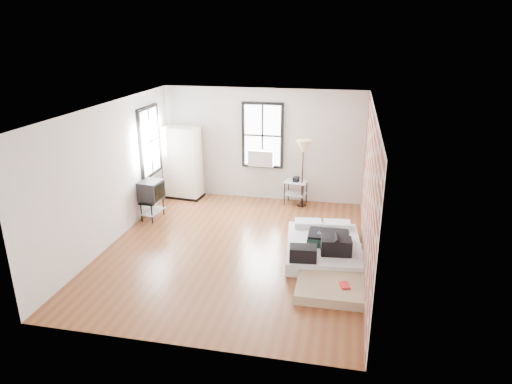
% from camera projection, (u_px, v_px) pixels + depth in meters
% --- Properties ---
extents(ground, '(6.00, 6.00, 0.00)m').
position_uv_depth(ground, '(234.00, 249.00, 9.06)').
color(ground, brown).
rests_on(ground, ground).
extents(room_shell, '(5.02, 6.02, 2.80)m').
position_uv_depth(room_shell, '(249.00, 161.00, 8.77)').
color(room_shell, silver).
rests_on(room_shell, ground).
extents(mattress_main, '(1.58, 2.03, 0.61)m').
position_uv_depth(mattress_main, '(323.00, 247.00, 8.78)').
color(mattress_main, white).
rests_on(mattress_main, ground).
extents(mattress_bare, '(1.13, 2.13, 0.46)m').
position_uv_depth(mattress_bare, '(331.00, 263.00, 8.23)').
color(mattress_bare, '#C1B48B').
rests_on(mattress_bare, ground).
extents(wardrobe, '(0.98, 0.63, 1.84)m').
position_uv_depth(wardrobe, '(183.00, 163.00, 11.58)').
color(wardrobe, black).
rests_on(wardrobe, ground).
extents(side_table, '(0.59, 0.50, 0.70)m').
position_uv_depth(side_table, '(296.00, 186.00, 11.24)').
color(side_table, black).
rests_on(side_table, ground).
extents(floor_lamp, '(0.36, 0.36, 1.66)m').
position_uv_depth(floor_lamp, '(303.00, 150.00, 10.83)').
color(floor_lamp, black).
rests_on(floor_lamp, ground).
extents(tv_stand, '(0.50, 0.67, 0.90)m').
position_uv_depth(tv_stand, '(151.00, 192.00, 10.33)').
color(tv_stand, black).
rests_on(tv_stand, ground).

